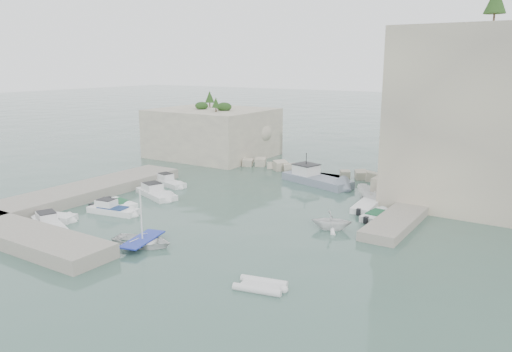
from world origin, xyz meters
The scene contains 22 objects.
ground centered at (0.00, 0.00, 0.00)m, with size 400.00×400.00×0.00m, color #3F5F54.
cliff_terrace centered at (13.00, 18.00, 1.25)m, with size 8.00×10.00×2.50m, color beige.
outcrop_west centered at (-20.00, 25.00, 3.50)m, with size 16.00×14.00×7.00m, color beige.
quay_west centered at (-17.00, -1.00, 0.55)m, with size 5.00×24.00×1.10m, color #9E9689.
quay_south centered at (-10.00, -12.50, 0.55)m, with size 18.00×4.00×1.10m, color #9E9689.
ledge_east centered at (13.50, 10.00, 0.40)m, with size 3.00×16.00×0.80m, color #9E9689.
breakwater centered at (-1.00, 22.00, 0.70)m, with size 28.00×3.00×1.40m, color beige.
motorboat_a centered at (-12.88, 7.60, 0.00)m, with size 5.30×1.58×1.40m, color silver, non-canonical shape.
motorboat_b centered at (-10.71, 3.26, 0.00)m, with size 6.32×2.07×1.40m, color silver, non-canonical shape.
motorboat_c centered at (-10.95, -1.47, 0.00)m, with size 4.24×1.54×0.70m, color white, non-canonical shape.
motorboat_d centered at (-9.80, -3.36, 0.00)m, with size 5.40×1.61×1.40m, color white, non-canonical shape.
motorboat_e centered at (-12.44, -7.60, 0.00)m, with size 3.90×1.59×0.70m, color white, non-canonical shape.
motorboat_f centered at (-10.83, -9.33, 0.00)m, with size 6.05×1.80×1.40m, color silver, non-canonical shape.
rowboat centered at (-1.43, -7.84, 0.00)m, with size 3.41×4.77×0.99m, color white.
inflatable_dinghy centered at (10.17, -9.21, 0.00)m, with size 3.39×1.64×0.44m, color silver, non-canonical shape.
tender_east_a centered at (9.18, 3.52, 0.00)m, with size 2.90×3.36×1.77m, color white.
tender_east_b centered at (11.30, 8.48, 0.00)m, with size 4.20×1.43×0.70m, color silver, non-canonical shape.
tender_east_c centered at (9.43, 11.05, 0.00)m, with size 5.48×1.77×0.70m, color white, non-canonical shape.
tender_east_d centered at (9.53, 13.39, 0.00)m, with size 1.83×4.87×1.88m, color white.
work_boat centered at (1.00, 17.43, 0.00)m, with size 9.69×2.86×2.20m, color slate, non-canonical shape.
rowboat_mast centered at (-1.43, -7.84, 2.59)m, with size 0.10×0.10×4.20m, color white.
vegetation centered at (17.83, 24.40, 17.93)m, with size 53.48×13.88×13.40m.
Camera 1 is at (25.54, -33.47, 13.74)m, focal length 35.00 mm.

